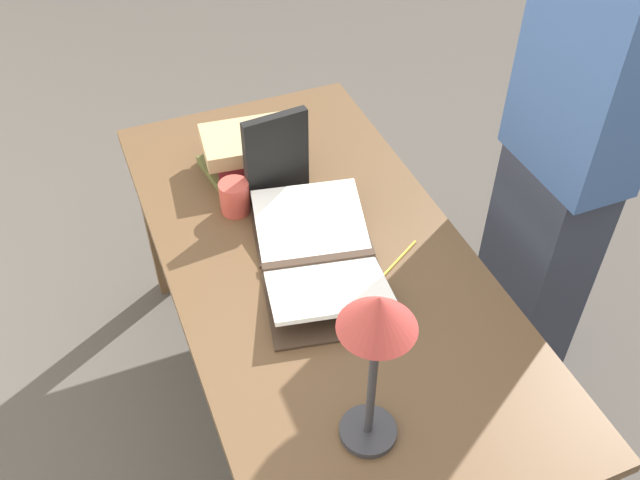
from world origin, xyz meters
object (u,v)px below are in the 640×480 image
(book_stack_tall, at_px, (250,151))
(coffee_mug, at_px, (235,197))
(open_book, at_px, (319,258))
(book_standing_upright, at_px, (277,158))
(reading_lamp, at_px, (376,332))
(pencil, at_px, (399,259))
(person_reader, at_px, (567,155))

(book_stack_tall, relative_size, coffee_mug, 2.81)
(book_stack_tall, bearing_deg, coffee_mug, 149.68)
(open_book, distance_m, book_standing_upright, 0.32)
(book_standing_upright, height_order, reading_lamp, reading_lamp)
(coffee_mug, distance_m, pencil, 0.50)
(book_standing_upright, distance_m, person_reader, 0.80)
(book_standing_upright, distance_m, pencil, 0.44)
(book_stack_tall, xyz_separation_m, reading_lamp, (-0.97, 0.05, 0.28))
(coffee_mug, bearing_deg, open_book, -154.51)
(open_book, height_order, person_reader, person_reader)
(reading_lamp, distance_m, pencil, 0.63)
(person_reader, bearing_deg, coffee_mug, -110.43)
(open_book, xyz_separation_m, person_reader, (-0.03, -0.72, 0.16))
(person_reader, bearing_deg, reading_lamp, -59.28)
(reading_lamp, xyz_separation_m, pencil, (0.44, -0.29, -0.33))
(open_book, distance_m, reading_lamp, 0.61)
(book_stack_tall, relative_size, reading_lamp, 0.69)
(open_book, height_order, book_stack_tall, book_stack_tall)
(book_standing_upright, xyz_separation_m, pencil, (-0.37, -0.21, -0.14))
(coffee_mug, relative_size, person_reader, 0.06)
(book_stack_tall, xyz_separation_m, coffee_mug, (-0.17, 0.10, -0.01))
(reading_lamp, relative_size, coffee_mug, 4.09)
(reading_lamp, bearing_deg, book_stack_tall, -3.13)
(reading_lamp, xyz_separation_m, coffee_mug, (0.80, 0.05, -0.29))
(coffee_mug, distance_m, person_reader, 0.92)
(coffee_mug, height_order, pencil, coffee_mug)
(person_reader, bearing_deg, book_stack_tall, -123.00)
(open_book, height_order, coffee_mug, coffee_mug)
(reading_lamp, height_order, pencil, reading_lamp)
(person_reader, bearing_deg, pencil, -85.73)
(pencil, bearing_deg, open_book, 71.78)
(book_stack_tall, xyz_separation_m, pencil, (-0.53, -0.24, -0.06))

